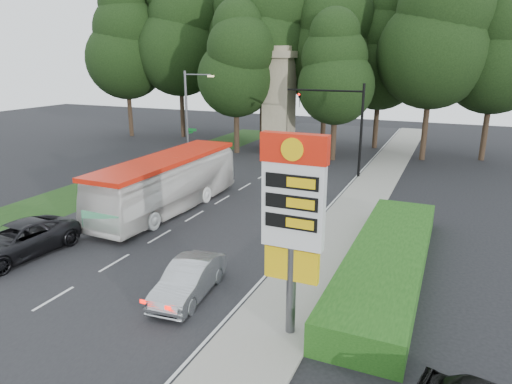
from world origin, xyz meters
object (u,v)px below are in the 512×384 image
at_px(streetlight_signs, 189,115).
at_px(monument, 279,101).
at_px(sedan_silver, 189,280).
at_px(suv_charcoal, 17,240).
at_px(traffic_signal_mast, 345,117).
at_px(gas_station_pylon, 293,210).
at_px(transit_bus, 168,184).

height_order(streetlight_signs, monument, monument).
relative_size(sedan_silver, suv_charcoal, 0.75).
xyz_separation_m(traffic_signal_mast, monument, (-7.68, 6.00, 0.43)).
xyz_separation_m(gas_station_pylon, suv_charcoal, (-13.85, 0.83, -3.65)).
distance_m(streetlight_signs, monument, 9.44).
xyz_separation_m(traffic_signal_mast, streetlight_signs, (-12.67, -1.99, -0.23)).
bearing_deg(transit_bus, suv_charcoal, -105.46).
bearing_deg(transit_bus, streetlight_signs, 116.49).
distance_m(traffic_signal_mast, streetlight_signs, 12.83).
xyz_separation_m(sedan_silver, suv_charcoal, (-9.36, -0.01, 0.09)).
bearing_deg(streetlight_signs, sedan_silver, -58.63).
distance_m(traffic_signal_mast, transit_bus, 15.09).
bearing_deg(monument, gas_station_pylon, -68.20).
xyz_separation_m(gas_station_pylon, sedan_silver, (-4.50, 0.84, -3.74)).
xyz_separation_m(monument, suv_charcoal, (-2.65, -27.17, -4.31)).
distance_m(streetlight_signs, sedan_silver, 22.77).
bearing_deg(traffic_signal_mast, streetlight_signs, -171.08).
bearing_deg(traffic_signal_mast, transit_bus, -121.47).
bearing_deg(gas_station_pylon, traffic_signal_mast, 99.09).
relative_size(monument, transit_bus, 0.84).
distance_m(monument, transit_bus, 18.93).
bearing_deg(monument, traffic_signal_mast, -38.00).
distance_m(monument, sedan_silver, 28.33).
bearing_deg(suv_charcoal, traffic_signal_mast, 68.69).
relative_size(traffic_signal_mast, monument, 0.72).
relative_size(gas_station_pylon, sedan_silver, 1.60).
bearing_deg(monument, transit_bus, -90.12).
bearing_deg(streetlight_signs, monument, 58.03).
xyz_separation_m(traffic_signal_mast, sedan_silver, (-0.98, -21.16, -3.97)).
bearing_deg(traffic_signal_mast, sedan_silver, -92.64).
xyz_separation_m(streetlight_signs, transit_bus, (4.95, -10.63, -2.78)).
relative_size(traffic_signal_mast, suv_charcoal, 1.26).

